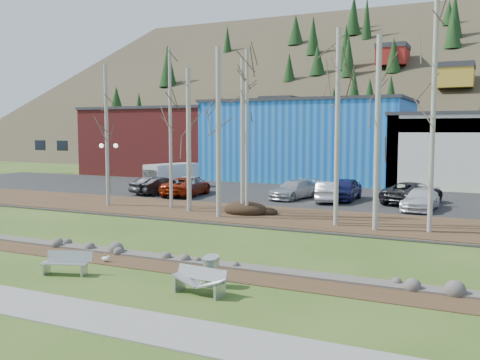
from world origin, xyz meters
The scene contains 37 objects.
ground centered at (0.00, 0.00, 0.00)m, with size 200.00×200.00×0.00m, color #304C17.
footpath centered at (0.00, -3.50, 0.02)m, with size 80.00×2.00×0.04m, color slate.
dirt_strip centered at (0.00, 2.10, 0.01)m, with size 80.00×1.80×0.03m, color #382616.
near_bank_rocks centered at (0.00, 3.10, 0.00)m, with size 80.00×0.80×0.50m, color #47423D, non-canonical shape.
river centered at (0.00, 7.20, 0.00)m, with size 80.00×8.00×0.90m, color black, non-canonical shape.
far_bank_rocks centered at (0.00, 11.30, 0.00)m, with size 80.00×0.80×0.46m, color #47423D, non-canonical shape.
far_bank centered at (0.00, 14.50, 0.07)m, with size 80.00×7.00×0.15m, color #382616.
parking_lot centered at (0.00, 25.00, 0.07)m, with size 80.00×14.00×0.14m, color black.
building_brick centered at (-24.00, 39.00, 3.91)m, with size 16.32×12.24×7.80m.
building_blue centered at (-6.00, 39.00, 4.16)m, with size 20.40×12.24×8.30m.
hillside centered at (0.00, 84.00, 17.50)m, with size 160.00×72.00×35.00m, color #382F21, non-canonical shape.
bench_intact centered at (-2.36, -0.44, 0.43)m, with size 1.78×1.02×0.86m.
bench_damaged centered at (3.16, -0.35, 0.42)m, with size 1.91×0.79×0.83m.
litter_bin centered at (3.09, 0.52, 0.47)m, with size 0.55×0.55×0.94m, color #B3B5B8.
seagull centered at (-2.23, 1.56, 0.16)m, with size 0.39×0.18×0.28m.
dirt_mound centered at (-2.05, 14.45, 0.43)m, with size 2.81×1.98×0.55m, color black.
birch_0 centered at (-12.04, 13.78, 4.84)m, with size 0.24×0.24×9.39m.
birch_1 centered at (-7.41, 14.44, 5.29)m, with size 0.21×0.21×10.27m.
birch_2 centered at (-5.70, 13.86, 4.59)m, with size 0.29×0.29×8.88m.
birch_3 centered at (-1.72, 13.86, 5.04)m, with size 0.20×0.20×9.78m.
birch_4 centered at (-2.95, 12.60, 5.06)m, with size 0.29×0.29×9.82m.
birch_5 centered at (-2.08, 14.02, 4.81)m, with size 0.22×0.22×9.31m.
birch_6 centered at (4.00, 12.82, 5.17)m, with size 0.23×0.23×10.05m.
birch_7 centered at (3.83, 13.47, 5.39)m, with size 0.26×0.26×10.49m.
birch_8 centered at (6.18, 12.35, 5.03)m, with size 0.27×0.27×9.77m.
birch_9 centered at (8.75, 12.96, 6.24)m, with size 0.25×0.25×12.18m.
street_lamp centered at (-16.52, 19.43, 3.28)m, with size 1.44×0.81×4.00m.
car_0 centered at (-10.13, 21.57, 0.94)m, with size 1.90×4.72×1.61m, color silver.
car_1 centered at (-12.07, 20.50, 0.82)m, with size 1.44×4.13×1.36m, color black.
car_2 centered at (-9.91, 20.50, 0.86)m, with size 2.38×5.15×1.43m, color maroon.
car_3 centered at (-1.74, 22.25, 0.83)m, with size 1.92×4.73×1.37m, color #A1A4A8.
car_4 centered at (1.79, 23.15, 0.94)m, with size 1.90×4.71×1.61m, color navy.
car_5 centered at (0.98, 21.81, 0.86)m, with size 1.53×4.38×1.44m, color silver.
car_6 centered at (6.57, 23.30, 0.90)m, with size 2.51×5.44×1.51m, color #272729.
car_7 centered at (7.43, 20.53, 0.81)m, with size 1.88×4.63×1.34m, color silver.
car_8 centered at (-12.79, 20.50, 0.82)m, with size 1.44×4.13×1.36m, color black.
van_grey centered at (-14.22, 24.82, 1.19)m, with size 3.27×5.15×2.09m.
Camera 1 is at (11.47, -14.90, 5.24)m, focal length 40.00 mm.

